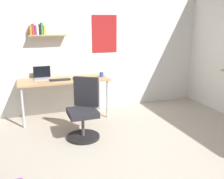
% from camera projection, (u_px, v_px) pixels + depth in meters
% --- Properties ---
extents(ground_plane, '(5.20, 5.20, 0.00)m').
position_uv_depth(ground_plane, '(142.00, 166.00, 3.32)').
color(ground_plane, '#ADA393').
rests_on(ground_plane, ground).
extents(wall_back, '(5.00, 0.30, 2.60)m').
position_uv_depth(wall_back, '(90.00, 47.00, 5.21)').
color(wall_back, silver).
rests_on(wall_back, ground).
extents(desk, '(1.65, 0.63, 0.76)m').
position_uv_depth(desk, '(64.00, 83.00, 4.81)').
color(desk, tan).
rests_on(desk, ground).
extents(office_chair, '(0.56, 0.57, 0.95)m').
position_uv_depth(office_chair, '(84.00, 112.00, 4.07)').
color(office_chair, black).
rests_on(office_chair, ground).
extents(laptop, '(0.31, 0.21, 0.23)m').
position_uv_depth(laptop, '(42.00, 76.00, 4.79)').
color(laptop, '#ADAFB5').
rests_on(laptop, desk).
extents(keyboard, '(0.37, 0.13, 0.02)m').
position_uv_depth(keyboard, '(60.00, 80.00, 4.69)').
color(keyboard, black).
rests_on(keyboard, desk).
extents(computer_mouse, '(0.10, 0.06, 0.03)m').
position_uv_depth(computer_mouse, '(75.00, 78.00, 4.78)').
color(computer_mouse, '#262628').
rests_on(computer_mouse, desk).
extents(coffee_mug, '(0.08, 0.08, 0.09)m').
position_uv_depth(coffee_mug, '(102.00, 74.00, 4.99)').
color(coffee_mug, '#334CA5').
rests_on(coffee_mug, desk).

